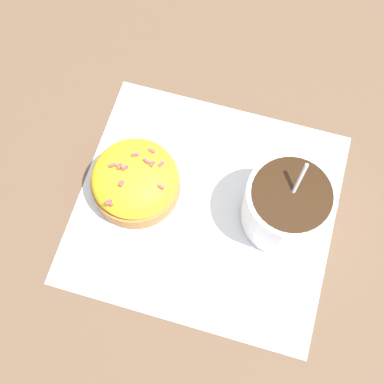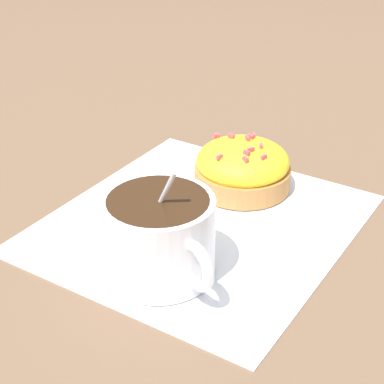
% 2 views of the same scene
% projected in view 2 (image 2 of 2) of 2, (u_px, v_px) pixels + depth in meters
% --- Properties ---
extents(ground_plane, '(3.00, 3.00, 0.00)m').
position_uv_depth(ground_plane, '(201.00, 224.00, 0.62)').
color(ground_plane, brown).
extents(paper_napkin, '(0.29, 0.27, 0.00)m').
position_uv_depth(paper_napkin, '(201.00, 223.00, 0.62)').
color(paper_napkin, white).
rests_on(paper_napkin, ground_plane).
extents(coffee_cup, '(0.09, 0.12, 0.10)m').
position_uv_depth(coffee_cup, '(160.00, 234.00, 0.53)').
color(coffee_cup, white).
rests_on(coffee_cup, paper_napkin).
extents(frosted_pastry, '(0.10, 0.10, 0.05)m').
position_uv_depth(frosted_pastry, '(241.00, 167.00, 0.66)').
color(frosted_pastry, '#B2753D').
rests_on(frosted_pastry, paper_napkin).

